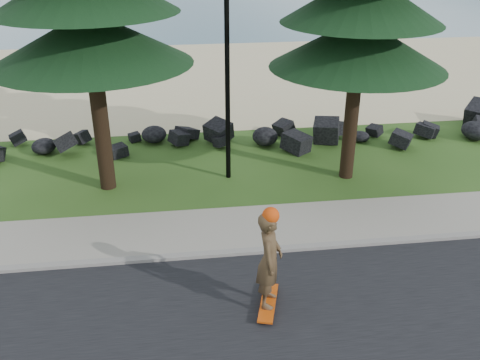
% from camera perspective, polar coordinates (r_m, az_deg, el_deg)
% --- Properties ---
extents(ground, '(160.00, 160.00, 0.00)m').
position_cam_1_polar(ground, '(13.20, 0.29, -5.68)').
color(ground, '#294C17').
rests_on(ground, ground).
extents(kerb, '(160.00, 0.20, 0.10)m').
position_cam_1_polar(kerb, '(12.42, 0.85, -7.66)').
color(kerb, gray).
rests_on(kerb, ground).
extents(sidewalk, '(160.00, 2.00, 0.08)m').
position_cam_1_polar(sidewalk, '(13.35, 0.18, -5.09)').
color(sidewalk, '#9B9582').
rests_on(sidewalk, ground).
extents(beach_sand, '(160.00, 15.00, 0.01)m').
position_cam_1_polar(beach_sand, '(26.58, -3.98, 10.92)').
color(beach_sand, beige).
rests_on(beach_sand, ground).
extents(seawall_boulders, '(60.00, 2.40, 1.10)m').
position_cam_1_polar(seawall_boulders, '(18.17, -2.08, 3.60)').
color(seawall_boulders, black).
rests_on(seawall_boulders, ground).
extents(lamp_post, '(0.25, 0.14, 8.14)m').
position_cam_1_polar(lamp_post, '(14.67, -1.41, 15.03)').
color(lamp_post, black).
rests_on(lamp_post, ground).
extents(skateboarder, '(0.67, 1.24, 2.24)m').
position_cam_1_polar(skateboarder, '(10.27, 3.16, -8.53)').
color(skateboarder, '#CC480C').
rests_on(skateboarder, ground).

